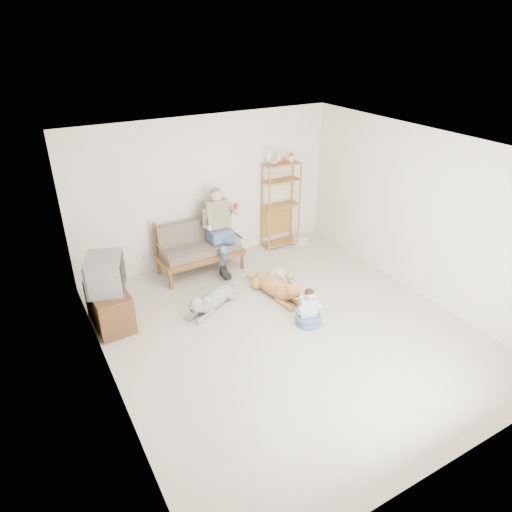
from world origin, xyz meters
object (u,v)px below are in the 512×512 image
tv_stand (109,307)px  golden_retriever (277,287)px  loveseat (198,246)px  etagere (281,204)px

tv_stand → golden_retriever: bearing=-14.9°
loveseat → tv_stand: 2.07m
loveseat → golden_retriever: size_ratio=1.12×
etagere → golden_retriever: etagere is taller
loveseat → golden_retriever: bearing=-63.9°
tv_stand → golden_retriever: tv_stand is taller
loveseat → etagere: etagere is taller
loveseat → golden_retriever: 1.69m
etagere → tv_stand: etagere is taller
tv_stand → loveseat: bearing=23.8°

